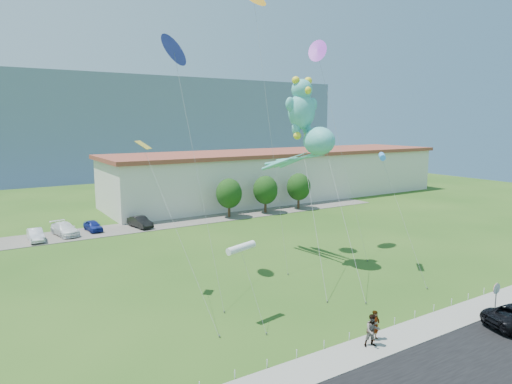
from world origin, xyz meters
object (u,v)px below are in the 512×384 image
warehouse (282,174)px  pedestrian_right (372,331)px  teddy_bear_kite (302,106)px  parked_car_blue (93,226)px  stop_sign (496,292)px  parked_car_white (65,229)px  parked_car_black (140,222)px  pedestrian_left (375,325)px  octopus_kite (309,149)px  parked_car_silver (36,235)px

warehouse → pedestrian_right: bearing=-119.6°
warehouse → teddy_bear_kite: teddy_bear_kite is taller
pedestrian_right → parked_car_blue: pedestrian_right is taller
stop_sign → teddy_bear_kite: size_ratio=0.15×
stop_sign → parked_car_white: bearing=117.5°
pedestrian_right → parked_car_black: 37.27m
pedestrian_left → octopus_kite: (6.13, 14.33, 9.67)m
octopus_kite → teddy_bear_kite: teddy_bear_kite is taller
stop_sign → pedestrian_right: (-10.04, 1.50, -0.80)m
parked_car_silver → parked_car_white: size_ratio=0.82×
stop_sign → parked_car_silver: size_ratio=0.61×
pedestrian_left → octopus_kite: bearing=53.9°
pedestrian_right → parked_car_blue: (-7.27, 38.45, -0.38)m
warehouse → parked_car_silver: bearing=-166.4°
pedestrian_left → parked_car_silver: pedestrian_left is taller
warehouse → parked_car_silver: 41.57m
parked_car_black → octopus_kite: bearing=-80.1°
pedestrian_right → parked_car_blue: size_ratio=0.52×
warehouse → stop_sign: 51.00m
parked_car_silver → warehouse: bearing=13.0°
parked_car_black → teddy_bear_kite: teddy_bear_kite is taller
pedestrian_left → parked_car_blue: pedestrian_left is taller
parked_car_white → teddy_bear_kite: 31.61m
teddy_bear_kite → parked_car_blue: bearing=119.4°
pedestrian_left → octopus_kite: size_ratio=0.12×
stop_sign → pedestrian_right: bearing=171.5°
parked_car_silver → teddy_bear_kite: (19.78, -22.10, 13.74)m
parked_car_white → warehouse: bearing=2.1°
octopus_kite → stop_sign: bearing=-79.2°
parked_car_black → octopus_kite: (8.75, -22.39, 9.92)m
pedestrian_left → parked_car_black: (-2.62, 36.72, -0.26)m
parked_car_white → parked_car_blue: 3.29m
warehouse → parked_car_silver: (-40.28, -9.72, -3.39)m
stop_sign → pedestrian_left: bearing=167.8°
pedestrian_right → teddy_bear_kite: (6.03, 14.88, 13.41)m
warehouse → octopus_kite: (-19.63, -31.88, 6.55)m
warehouse → parked_car_white: (-37.07, -8.65, -3.34)m
parked_car_white → octopus_kite: octopus_kite is taller
parked_car_white → octopus_kite: size_ratio=0.32×
teddy_bear_kite → parked_car_white: bearing=125.6°
parked_car_black → stop_sign: bearing=-84.4°
warehouse → pedestrian_right: 53.81m
parked_car_white → parked_car_blue: parked_car_white is taller
parked_car_blue → parked_car_black: (5.42, -1.23, 0.06)m
pedestrian_right → parked_car_white: pedestrian_right is taller
parked_car_silver → parked_car_black: size_ratio=0.97×
octopus_kite → parked_car_blue: bearing=121.0°
pedestrian_right → parked_car_black: pedestrian_right is taller
stop_sign → parked_car_white: size_ratio=0.50×
stop_sign → teddy_bear_kite: bearing=103.7°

